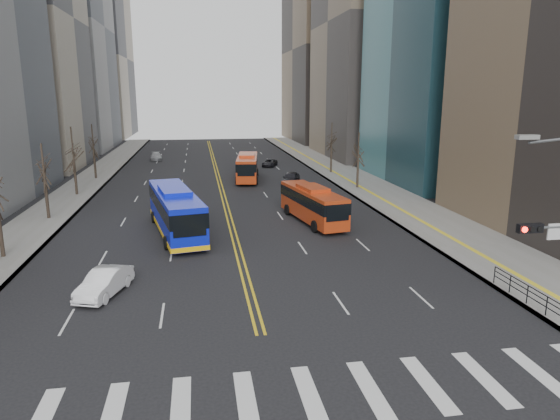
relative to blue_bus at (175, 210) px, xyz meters
name	(u,v)px	position (x,y,z in m)	size (l,w,h in m)	color
ground	(278,398)	(4.53, -23.47, -1.95)	(220.00, 220.00, 0.00)	black
sidewalk_right	(356,180)	(22.03, 21.53, -1.88)	(7.00, 130.00, 0.15)	gray
sidewalk_left	(80,188)	(-11.97, 21.53, -1.88)	(5.00, 130.00, 0.15)	gray
crosswalk	(278,398)	(4.53, -23.47, -1.95)	(26.70, 4.00, 0.01)	silver
centerline	(217,173)	(4.53, 31.53, -1.95)	(0.55, 100.00, 0.01)	gold
office_towers	(210,10)	(4.66, 45.03, 21.97)	(83.00, 134.00, 58.00)	gray
pedestrian_railing	(528,291)	(18.83, -17.47, -1.13)	(0.06, 6.06, 1.02)	black
street_trees	(151,157)	(-2.64, 11.08, 2.92)	(35.20, 47.20, 7.60)	#30241D
blue_bus	(175,210)	(0.00, 0.00, 0.00)	(5.08, 13.14, 3.72)	#0D1DCE
red_bus_near	(313,202)	(11.64, 1.76, -0.16)	(4.04, 10.29, 3.21)	#BC3814
red_bus_far	(247,165)	(8.25, 24.65, -0.04)	(3.89, 11.00, 3.43)	#BC3814
car_white	(104,283)	(-3.48, -12.24, -1.23)	(1.53, 4.37, 1.44)	white
car_dark_mid	(291,178)	(13.22, 20.47, -1.17)	(1.85, 4.59, 1.56)	black
car_silver	(156,156)	(-5.07, 46.98, -1.31)	(1.81, 4.45, 1.29)	#97989C
car_dark_far	(270,163)	(12.89, 36.59, -1.40)	(1.84, 3.99, 1.11)	black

